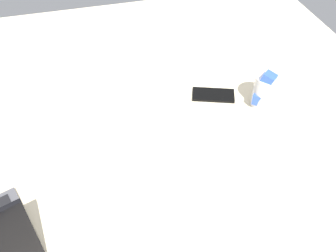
% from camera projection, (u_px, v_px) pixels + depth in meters
% --- Properties ---
extents(bed_mattress, '(1.80, 1.40, 0.18)m').
position_uv_depth(bed_mattress, '(133.00, 119.00, 1.31)').
color(bed_mattress, beige).
rests_on(bed_mattress, ground).
extents(snack_cup, '(0.11, 0.09, 0.14)m').
position_uv_depth(snack_cup, '(267.00, 91.00, 1.19)').
color(snack_cup, silver).
rests_on(snack_cup, bed_mattress).
extents(cell_phone, '(0.15, 0.11, 0.01)m').
position_uv_depth(cell_phone, '(213.00, 95.00, 1.26)').
color(cell_phone, black).
rests_on(cell_phone, bed_mattress).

